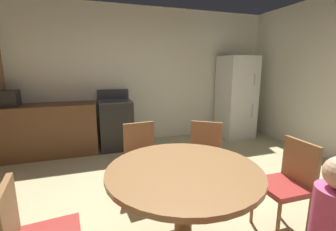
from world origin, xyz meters
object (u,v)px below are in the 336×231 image
object	(u,v)px
oven_range	(116,124)
refrigerator	(236,97)
chair_north	(142,155)
chair_northeast	(204,153)
microwave	(3,99)
chair_east	(288,180)
dining_table	(184,187)

from	to	relation	value
oven_range	refrigerator	size ratio (longest dim) A/B	0.62
oven_range	chair_north	xyz separation A→B (m)	(0.12, -1.80, 0.03)
chair_north	chair_northeast	bearing A→B (deg)	68.82
microwave	chair_east	world-z (taller)	microwave
oven_range	microwave	world-z (taller)	microwave
chair_east	chair_northeast	world-z (taller)	same
refrigerator	dining_table	xyz separation A→B (m)	(-2.38, -2.77, -0.28)
chair_northeast	microwave	bearing A→B (deg)	-90.95
refrigerator	microwave	bearing A→B (deg)	179.34
chair_east	chair_north	xyz separation A→B (m)	(-1.14, 1.05, 0.00)
chair_east	chair_northeast	size ratio (longest dim) A/B	1.00
chair_northeast	chair_north	world-z (taller)	same
chair_north	refrigerator	bearing A→B (deg)	119.03
oven_range	chair_north	size ratio (longest dim) A/B	1.26
chair_northeast	chair_north	size ratio (longest dim) A/B	1.00
microwave	dining_table	size ratio (longest dim) A/B	0.37
oven_range	chair_northeast	xyz separation A→B (m)	(0.84, -1.99, 0.03)
dining_table	chair_north	bearing A→B (deg)	96.01
microwave	chair_northeast	xyz separation A→B (m)	(2.61, -1.99, -0.53)
chair_east	chair_north	world-z (taller)	same
microwave	chair_northeast	distance (m)	3.32
dining_table	chair_east	size ratio (longest dim) A/B	1.37
oven_range	microwave	bearing A→B (deg)	-179.88
oven_range	refrigerator	xyz separation A→B (m)	(2.61, -0.05, 0.41)
refrigerator	chair_north	size ratio (longest dim) A/B	2.02
microwave	chair_east	bearing A→B (deg)	-43.19
oven_range	refrigerator	distance (m)	2.64
oven_range	chair_east	world-z (taller)	oven_range
refrigerator	chair_east	xyz separation A→B (m)	(-1.34, -2.79, -0.38)
dining_table	chair_northeast	world-z (taller)	chair_northeast
chair_northeast	chair_north	distance (m)	0.75
oven_range	chair_north	world-z (taller)	oven_range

